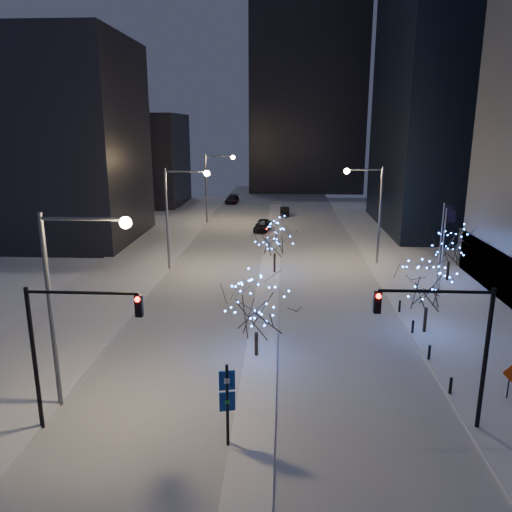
# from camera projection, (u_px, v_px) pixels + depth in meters

# --- Properties ---
(ground) EXTENTS (160.00, 160.00, 0.00)m
(ground) POSITION_uv_depth(u_px,v_px,m) (253.00, 435.00, 23.10)
(ground) COLOR white
(ground) RESTS_ON ground
(road) EXTENTS (20.00, 130.00, 0.02)m
(road) POSITION_uv_depth(u_px,v_px,m) (272.00, 251.00, 56.91)
(road) COLOR #B2B7C2
(road) RESTS_ON ground
(median) EXTENTS (2.00, 80.00, 0.15)m
(median) POSITION_uv_depth(u_px,v_px,m) (270.00, 262.00, 52.07)
(median) COLOR silver
(median) RESTS_ON ground
(east_sidewalk) EXTENTS (10.00, 90.00, 0.15)m
(east_sidewalk) POSITION_uv_depth(u_px,v_px,m) (447.00, 297.00, 41.61)
(east_sidewalk) COLOR silver
(east_sidewalk) RESTS_ON ground
(west_sidewalk) EXTENTS (8.00, 90.00, 0.15)m
(west_sidewalk) POSITION_uv_depth(u_px,v_px,m) (106.00, 291.00, 43.14)
(west_sidewalk) COLOR silver
(west_sidewalk) RESTS_ON ground
(filler_west_near) EXTENTS (22.00, 18.00, 24.00)m
(filler_west_near) POSITION_uv_depth(u_px,v_px,m) (42.00, 142.00, 60.20)
(filler_west_near) COLOR black
(filler_west_near) RESTS_ON ground
(filler_west_far) EXTENTS (18.00, 16.00, 16.00)m
(filler_west_far) POSITION_uv_depth(u_px,v_px,m) (133.00, 160.00, 90.09)
(filler_west_far) COLOR black
(filler_west_far) RESTS_ON ground
(horizon_block) EXTENTS (24.00, 14.00, 42.00)m
(horizon_block) POSITION_uv_depth(u_px,v_px,m) (307.00, 92.00, 106.39)
(horizon_block) COLOR black
(horizon_block) RESTS_ON ground
(street_lamp_w_near) EXTENTS (4.40, 0.56, 10.00)m
(street_lamp_w_near) POSITION_uv_depth(u_px,v_px,m) (69.00, 285.00, 23.86)
(street_lamp_w_near) COLOR #595E66
(street_lamp_w_near) RESTS_ON ground
(street_lamp_w_mid) EXTENTS (4.40, 0.56, 10.00)m
(street_lamp_w_mid) POSITION_uv_depth(u_px,v_px,m) (177.00, 205.00, 48.02)
(street_lamp_w_mid) COLOR #595E66
(street_lamp_w_mid) RESTS_ON ground
(street_lamp_w_far) EXTENTS (4.40, 0.56, 10.00)m
(street_lamp_w_far) POSITION_uv_depth(u_px,v_px,m) (213.00, 179.00, 72.18)
(street_lamp_w_far) COLOR #595E66
(street_lamp_w_far) RESTS_ON ground
(street_lamp_east) EXTENTS (3.90, 0.56, 10.00)m
(street_lamp_east) POSITION_uv_depth(u_px,v_px,m) (371.00, 203.00, 49.93)
(street_lamp_east) COLOR #595E66
(street_lamp_east) RESTS_ON ground
(traffic_signal_west) EXTENTS (5.26, 0.43, 7.00)m
(traffic_signal_west) POSITION_uv_depth(u_px,v_px,m) (65.00, 335.00, 22.34)
(traffic_signal_west) COLOR black
(traffic_signal_west) RESTS_ON ground
(traffic_signal_east) EXTENTS (5.26, 0.43, 7.00)m
(traffic_signal_east) POSITION_uv_depth(u_px,v_px,m) (453.00, 335.00, 22.39)
(traffic_signal_east) COLOR black
(traffic_signal_east) RESTS_ON ground
(flagpoles) EXTENTS (1.35, 2.60, 8.00)m
(flagpoles) POSITION_uv_depth(u_px,v_px,m) (442.00, 249.00, 37.85)
(flagpoles) COLOR silver
(flagpoles) RESTS_ON east_sidewalk
(bollards) EXTENTS (0.16, 12.16, 0.90)m
(bollards) POSITION_uv_depth(u_px,v_px,m) (421.00, 339.00, 32.07)
(bollards) COLOR black
(bollards) RESTS_ON east_sidewalk
(car_near) EXTENTS (2.63, 4.98, 1.61)m
(car_near) POSITION_uv_depth(u_px,v_px,m) (263.00, 225.00, 67.91)
(car_near) COLOR black
(car_near) RESTS_ON ground
(car_mid) EXTENTS (1.54, 4.23, 1.38)m
(car_mid) POSITION_uv_depth(u_px,v_px,m) (285.00, 211.00, 80.00)
(car_mid) COLOR black
(car_mid) RESTS_ON ground
(car_far) EXTENTS (2.42, 5.24, 1.48)m
(car_far) POSITION_uv_depth(u_px,v_px,m) (232.00, 199.00, 92.51)
(car_far) COLOR black
(car_far) RESTS_ON ground
(holiday_tree_median_near) EXTENTS (4.88, 4.88, 5.03)m
(holiday_tree_median_near) POSITION_uv_depth(u_px,v_px,m) (256.00, 308.00, 30.03)
(holiday_tree_median_near) COLOR black
(holiday_tree_median_near) RESTS_ON median
(holiday_tree_median_far) EXTENTS (4.78, 4.78, 5.17)m
(holiday_tree_median_far) POSITION_uv_depth(u_px,v_px,m) (275.00, 238.00, 47.47)
(holiday_tree_median_far) COLOR black
(holiday_tree_median_far) RESTS_ON median
(holiday_tree_plaza_near) EXTENTS (4.16, 4.16, 4.83)m
(holiday_tree_plaza_near) POSITION_uv_depth(u_px,v_px,m) (428.00, 288.00, 33.56)
(holiday_tree_plaza_near) COLOR black
(holiday_tree_plaza_near) RESTS_ON east_sidewalk
(holiday_tree_plaza_far) EXTENTS (5.07, 5.07, 5.14)m
(holiday_tree_plaza_far) POSITION_uv_depth(u_px,v_px,m) (450.00, 245.00, 45.11)
(holiday_tree_plaza_far) COLOR black
(holiday_tree_plaza_far) RESTS_ON east_sidewalk
(wayfinding_sign) EXTENTS (0.70, 0.25, 3.95)m
(wayfinding_sign) POSITION_uv_depth(u_px,v_px,m) (227.00, 397.00, 21.72)
(wayfinding_sign) COLOR black
(wayfinding_sign) RESTS_ON ground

